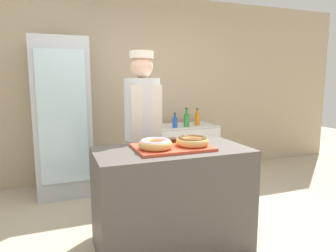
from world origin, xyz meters
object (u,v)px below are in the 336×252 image
object	(u,v)px
brownie_back_right	(171,140)
chest_freezer	(184,151)
donut_chocolate_glaze	(192,141)
bottle_blue	(175,122)
serving_tray	(172,147)
brownie_back_left	(160,141)
baker_person	(143,132)
beverage_fridge	(62,118)
bottle_green	(186,119)
bottle_orange	(197,119)
donut_light_glaze	(155,144)

from	to	relation	value
brownie_back_right	chest_freezer	bearing A→B (deg)	62.56
donut_chocolate_glaze	bottle_blue	world-z (taller)	bottle_blue
serving_tray	brownie_back_right	xyz separation A→B (m)	(0.06, 0.16, 0.03)
brownie_back_left	chest_freezer	size ratio (longest dim) A/B	0.11
brownie_back_right	chest_freezer	world-z (taller)	brownie_back_right
brownie_back_right	baker_person	xyz separation A→B (m)	(-0.12, 0.51, 0.00)
serving_tray	chest_freezer	size ratio (longest dim) A/B	0.69
chest_freezer	bottle_blue	xyz separation A→B (m)	(-0.22, -0.18, 0.48)
brownie_back_left	baker_person	size ratio (longest dim) A/B	0.06
brownie_back_right	beverage_fridge	xyz separation A→B (m)	(-0.88, 1.57, 0.06)
bottle_green	brownie_back_left	bearing A→B (deg)	-122.30
serving_tray	donut_chocolate_glaze	size ratio (longest dim) A/B	2.28
bottle_orange	chest_freezer	bearing A→B (deg)	152.96
baker_person	brownie_back_right	bearing A→B (deg)	-76.75
donut_light_glaze	chest_freezer	xyz separation A→B (m)	(1.04, 1.79, -0.55)
baker_person	bottle_green	size ratio (longest dim) A/B	6.48
brownie_back_right	bottle_orange	bearing A→B (deg)	56.37
beverage_fridge	bottle_orange	distance (m)	1.88
chest_freezer	bottle_blue	size ratio (longest dim) A/B	4.33
serving_tray	donut_light_glaze	bearing A→B (deg)	-164.07
donut_chocolate_glaze	brownie_back_left	world-z (taller)	donut_chocolate_glaze
beverage_fridge	serving_tray	bearing A→B (deg)	-64.48
donut_chocolate_glaze	donut_light_glaze	bearing A→B (deg)	180.00
serving_tray	beverage_fridge	size ratio (longest dim) A/B	0.32
baker_person	beverage_fridge	distance (m)	1.30
brownie_back_left	chest_freezer	distance (m)	1.90
serving_tray	beverage_fridge	world-z (taller)	beverage_fridge
chest_freezer	bottle_blue	bearing A→B (deg)	-141.14
donut_light_glaze	chest_freezer	size ratio (longest dim) A/B	0.30
brownie_back_right	chest_freezer	distance (m)	1.85
beverage_fridge	donut_chocolate_glaze	bearing A→B (deg)	-60.88
baker_person	bottle_blue	distance (m)	1.14
donut_light_glaze	brownie_back_left	world-z (taller)	donut_light_glaze
baker_person	donut_chocolate_glaze	bearing A→B (deg)	-72.40
brownie_back_left	bottle_blue	xyz separation A→B (m)	(0.71, 1.40, -0.05)
bottle_green	bottle_orange	world-z (taller)	bottle_green
brownie_back_right	baker_person	size ratio (longest dim) A/B	0.06
donut_chocolate_glaze	bottle_orange	world-z (taller)	bottle_orange
brownie_back_left	baker_person	distance (m)	0.51
brownie_back_right	bottle_blue	xyz separation A→B (m)	(0.60, 1.40, -0.05)
donut_light_glaze	bottle_green	xyz separation A→B (m)	(1.01, 1.63, -0.05)
donut_light_glaze	donut_chocolate_glaze	bearing A→B (deg)	0.00
donut_light_glaze	donut_chocolate_glaze	size ratio (longest dim) A/B	1.00
baker_person	chest_freezer	bearing A→B (deg)	48.59
brownie_back_right	chest_freezer	size ratio (longest dim) A/B	0.11
donut_chocolate_glaze	bottle_green	distance (m)	1.77
brownie_back_left	bottle_green	xyz separation A→B (m)	(0.90, 1.42, -0.02)
bottle_blue	bottle_orange	world-z (taller)	bottle_orange
serving_tray	bottle_blue	distance (m)	1.69
donut_chocolate_glaze	bottle_green	bearing A→B (deg)	67.38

